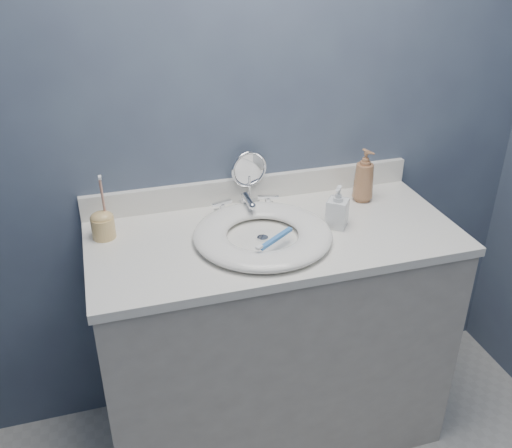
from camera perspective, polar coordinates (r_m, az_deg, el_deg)
name	(u,v)px	position (r m, az deg, el deg)	size (l,w,h in m)	color
back_wall	(251,114)	(2.00, -0.51, 10.92)	(2.20, 0.02, 2.40)	#424C63
vanity_cabinet	(272,340)	(2.14, 1.66, -11.53)	(1.20, 0.55, 0.85)	#B7B1A7
countertop	(274,237)	(1.89, 1.84, -1.28)	(1.22, 0.57, 0.03)	white
backsplash	(252,188)	(2.09, -0.38, 3.60)	(1.22, 0.02, 0.09)	white
basin	(263,234)	(1.84, 0.67, -1.03)	(0.45, 0.45, 0.04)	white
drain	(263,238)	(1.84, 0.67, -1.43)	(0.04, 0.04, 0.01)	silver
faucet	(246,205)	(2.00, -0.99, 1.86)	(0.25, 0.13, 0.07)	silver
makeup_mirror	(249,175)	(2.03, -0.70, 4.92)	(0.14, 0.08, 0.20)	silver
soap_bottle_amber	(364,175)	(2.10, 10.77, 4.79)	(0.08, 0.08, 0.20)	#A26E49
soap_bottle_clear	(338,207)	(1.91, 8.16, 1.72)	(0.07, 0.07, 0.15)	white
toothbrush_holder	(103,224)	(1.90, -15.07, 0.02)	(0.08, 0.08, 0.22)	#E4BB72
toothbrush_lying	(275,239)	(1.76, 1.89, -1.55)	(0.15, 0.11, 0.02)	#3B7ED1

